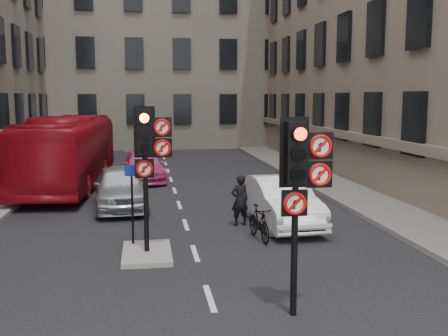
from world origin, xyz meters
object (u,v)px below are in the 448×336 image
object	(u,v)px
car_silver	(120,187)
motorcyclist	(240,200)
signal_near	(301,174)
info_sign	(132,193)
signal_far	(148,147)
car_white	(280,201)
bus_red	(69,151)
car_pink	(143,167)
motorcycle	(259,223)

from	to	relation	value
car_silver	motorcyclist	bearing A→B (deg)	-44.75
signal_near	info_sign	distance (m)	5.74
car_silver	info_sign	distance (m)	5.13
info_sign	signal_far	bearing A→B (deg)	-57.39
car_white	motorcyclist	size ratio (longest dim) A/B	2.83
signal_far	info_sign	size ratio (longest dim) A/B	1.73
car_silver	car_white	bearing A→B (deg)	-37.47
car_white	info_sign	size ratio (longest dim) A/B	2.15
signal_near	car_white	distance (m)	7.01
car_white	motorcyclist	world-z (taller)	motorcyclist
car_silver	info_sign	xyz separation A→B (m)	(0.54, -5.05, 0.70)
car_white	info_sign	bearing A→B (deg)	-160.16
signal_near	info_sign	bearing A→B (deg)	122.64
car_white	bus_red	world-z (taller)	bus_red
car_pink	bus_red	world-z (taller)	bus_red
car_white	motorcycle	distance (m)	1.92
signal_near	car_pink	distance (m)	16.30
car_pink	motorcycle	distance (m)	11.39
signal_near	car_white	world-z (taller)	signal_near
motorcyclist	info_sign	size ratio (longest dim) A/B	0.76
signal_far	car_white	xyz separation A→B (m)	(4.01, 2.61, -1.97)
car_white	motorcycle	world-z (taller)	car_white
car_white	bus_red	xyz separation A→B (m)	(-7.38, 8.18, 0.81)
motorcycle	signal_near	bearing A→B (deg)	-101.55
bus_red	info_sign	bearing A→B (deg)	-70.64
bus_red	info_sign	xyz separation A→B (m)	(2.93, -10.05, -0.09)
info_sign	car_silver	bearing A→B (deg)	98.21
signal_near	car_silver	size ratio (longest dim) A/B	0.80
bus_red	motorcycle	world-z (taller)	bus_red
car_pink	motorcycle	bearing A→B (deg)	-79.39
car_white	car_pink	distance (m)	10.24
info_sign	motorcycle	bearing A→B (deg)	6.56
signal_near	signal_far	xyz separation A→B (m)	(-2.60, 4.00, 0.12)
signal_far	bus_red	bearing A→B (deg)	107.34
signal_far	info_sign	xyz separation A→B (m)	(-0.44, 0.74, -1.25)
car_white	motorcyclist	xyz separation A→B (m)	(-1.26, 0.07, 0.05)
motorcyclist	info_sign	xyz separation A→B (m)	(-3.19, -1.94, 0.67)
bus_red	info_sign	world-z (taller)	bus_red
car_white	car_pink	xyz separation A→B (m)	(-4.19, 9.34, -0.08)
car_silver	bus_red	bearing A→B (deg)	110.62
signal_near	bus_red	size ratio (longest dim) A/B	0.32
signal_near	motorcycle	world-z (taller)	signal_near
signal_near	motorcyclist	size ratio (longest dim) A/B	2.27
signal_near	car_pink	xyz separation A→B (m)	(-2.78, 15.95, -1.93)
bus_red	signal_near	bearing A→B (deg)	-64.93
car_silver	info_sign	size ratio (longest dim) A/B	2.15
car_white	info_sign	distance (m)	4.87
signal_far	motorcycle	distance (m)	3.86
motorcyclist	bus_red	bearing A→B (deg)	-66.69
car_silver	motorcyclist	size ratio (longest dim) A/B	2.83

